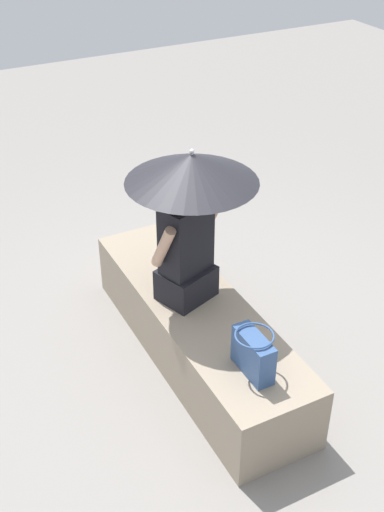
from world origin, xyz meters
The scene contains 5 objects.
ground_plane centered at (0.00, 0.00, 0.00)m, with size 14.00×14.00×0.00m, color gray.
stone_bench centered at (0.00, 0.00, 0.23)m, with size 2.13×0.60×0.46m, color gray.
person_seated centered at (-0.11, -0.03, 0.85)m, with size 0.38×0.51×0.90m.
parasol centered at (-0.11, 0.01, 1.39)m, with size 0.82×0.82×1.06m.
handbag_black centered at (0.71, -0.02, 0.59)m, with size 0.31×0.23×0.27m.
Camera 1 is at (3.04, -1.61, 3.10)m, focal length 46.13 mm.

